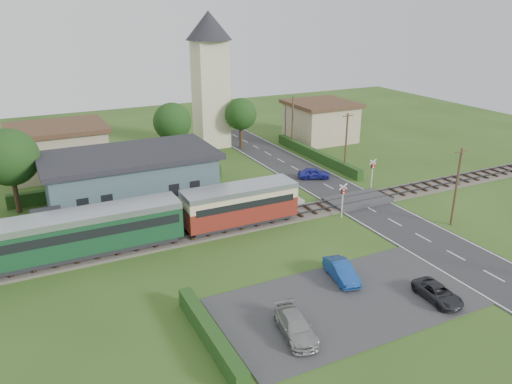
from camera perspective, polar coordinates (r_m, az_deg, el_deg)
name	(u,v)px	position (r m, az deg, el deg)	size (l,w,h in m)	color
ground	(278,229)	(43.51, 2.52, -4.23)	(120.00, 120.00, 0.00)	#2D4C19
railway_track	(267,219)	(45.06, 1.30, -3.14)	(76.00, 3.20, 0.49)	#4C443D
road	(370,209)	(48.75, 12.89, -1.90)	(6.00, 70.00, 0.05)	#28282B
car_park	(346,302)	(33.95, 10.23, -12.25)	(17.00, 9.00, 0.08)	#333335
crossing_deck	(357,200)	(50.11, 11.49, -0.91)	(6.20, 3.40, 0.45)	#333335
platform	(149,225)	(44.56, -12.15, -3.76)	(30.00, 3.00, 0.45)	gray
equipment_hut	(48,227)	(43.01, -22.65, -3.67)	(2.30, 2.30, 2.55)	beige
station_building	(131,179)	(48.95, -14.11, 1.43)	(16.00, 9.00, 5.30)	#44626C
train	(30,241)	(39.88, -24.45, -5.17)	(43.20, 2.90, 3.40)	#232328
church_tower	(210,70)	(67.49, -5.29, 13.71)	(6.00, 6.00, 17.60)	beige
house_west	(59,149)	(61.61, -21.63, 4.62)	(10.80, 8.80, 5.50)	tan
house_east	(321,121)	(72.09, 7.38, 8.08)	(8.80, 8.80, 5.50)	tan
hedge_carpark	(210,335)	(29.77, -5.25, -15.93)	(0.80, 9.00, 1.20)	#193814
hedge_roadside	(316,155)	(63.07, 6.87, 4.22)	(0.80, 18.00, 1.20)	#193814
hedge_station	(123,185)	(53.80, -15.01, 0.78)	(22.00, 0.80, 1.30)	#193814
tree_a	(9,157)	(50.17, -26.35, 3.56)	(5.20, 5.20, 8.00)	#332316
tree_b	(172,122)	(61.45, -9.55, 7.90)	(4.60, 4.60, 7.34)	#332316
tree_c	(241,114)	(66.81, -1.76, 8.88)	(4.20, 4.20, 6.78)	#332316
utility_pole_b	(457,186)	(46.29, 21.94, 0.63)	(1.40, 0.22, 7.00)	#473321
utility_pole_c	(346,143)	(57.53, 10.25, 5.56)	(1.40, 0.22, 7.00)	#473321
utility_pole_d	(292,122)	(67.24, 4.19, 8.01)	(1.40, 0.22, 7.00)	#473321
crossing_signal_near	(343,196)	(45.58, 9.88, -0.42)	(0.84, 0.28, 3.28)	silver
crossing_signal_far	(372,170)	(53.37, 13.16, 2.49)	(0.84, 0.28, 3.28)	silver
streetlamp_east	(286,118)	(72.47, 3.40, 8.48)	(0.30, 0.30, 5.15)	#3F3F47
car_on_road	(314,173)	(55.95, 6.63, 2.14)	(1.43, 3.54, 1.21)	#25289D
car_park_blue	(341,271)	(36.03, 9.73, -8.89)	(1.33, 3.82, 1.26)	navy
car_park_silver	(295,326)	(30.24, 4.53, -15.05)	(1.70, 4.17, 1.21)	#9A9A9A
car_park_dark	(438,293)	(35.37, 20.06, -10.79)	(1.69, 3.67, 1.02)	#29292E
pedestrian_near	(207,205)	(45.01, -5.63, -1.54)	(0.67, 0.44, 1.82)	gray
pedestrian_far	(75,232)	(42.62, -20.02, -4.28)	(0.76, 0.59, 1.56)	gray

